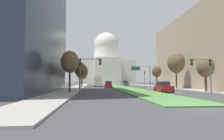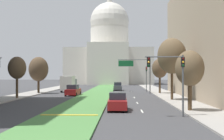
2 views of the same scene
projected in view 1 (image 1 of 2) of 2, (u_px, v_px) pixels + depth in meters
The scene contains 22 objects.
ground_plane at pixel (116, 86), 62.39m from camera, with size 260.00×260.00×0.00m, color #3D3D3F.
grass_median at pixel (118, 87), 57.50m from camera, with size 5.35×88.71×0.14m, color #4C8442.
median_curb_nose at pixel (148, 93), 26.31m from camera, with size 4.81×0.50×0.04m, color gold.
lane_dashes_right at pixel (148, 88), 48.59m from camera, with size 0.16×34.77×0.01m.
sidewalk_left at pixel (77, 87), 51.41m from camera, with size 4.00×88.71×0.15m, color #9E9991.
sidewalk_right at pixel (162, 87), 53.80m from camera, with size 4.00×88.71×0.15m, color #9E9991.
midrise_block_right at pixel (217, 51), 46.72m from camera, with size 17.65×38.83×18.32m, color tan.
capitol_building at pixel (106, 65), 111.28m from camera, with size 30.95×25.72×31.25m.
traffic_light_near_left at pixel (86, 68), 27.00m from camera, with size 3.34×0.35×5.20m.
traffic_light_near_right at pixel (205, 68), 27.63m from camera, with size 3.34×0.35×5.20m.
traffic_light_far_right at pixel (144, 76), 63.39m from camera, with size 0.28×0.35×5.20m.
overhead_guide_sign at pixel (143, 72), 57.79m from camera, with size 6.11×0.20×6.50m.
street_tree_left_near at pixel (70, 62), 29.27m from camera, with size 2.77×2.77×6.58m.
street_tree_right_near at pixel (205, 67), 31.24m from camera, with size 2.74×2.74×5.87m.
street_tree_left_mid at pixel (80, 69), 42.83m from camera, with size 2.59×2.59×6.12m.
street_tree_right_mid at pixel (176, 63), 43.06m from camera, with size 3.88×3.88×8.49m.
street_tree_left_far at pixel (82, 72), 54.84m from camera, with size 3.61×3.61×6.79m.
street_tree_right_far at pixel (157, 72), 56.75m from camera, with size 2.82×2.82×6.42m.
sedan_lead_stopped at pixel (164, 87), 31.31m from camera, with size 1.89×4.37×1.78m.
sedan_midblock at pixel (108, 85), 50.08m from camera, with size 2.11×4.76×1.83m.
sedan_distant at pixel (125, 84), 67.00m from camera, with size 1.83×4.49×1.80m.
box_truck_delivery at pixel (98, 81), 60.20m from camera, with size 2.40×6.40×3.20m.
Camera 1 is at (-7.67, -12.86, 1.96)m, focal length 30.19 mm.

